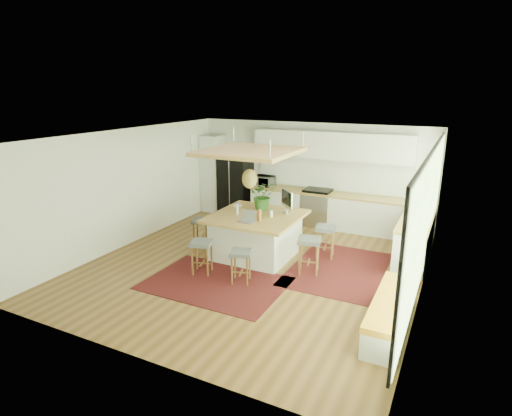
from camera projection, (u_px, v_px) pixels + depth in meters
The scene contains 35 objects.
floor at pixel (254, 266), 8.81m from camera, with size 7.00×7.00×0.00m, color brown.
ceiling at pixel (254, 136), 8.07m from camera, with size 7.00×7.00×0.00m, color white.
wall_back at pixel (312, 173), 11.45m from camera, with size 6.50×6.50×0.00m, color silver.
wall_front at pixel (132, 268), 5.43m from camera, with size 6.50×6.50×0.00m, color silver.
wall_left at pixel (130, 187), 9.83m from camera, with size 7.00×7.00×0.00m, color silver.
wall_right at pixel (427, 226), 7.05m from camera, with size 7.00×7.00×0.00m, color silver.
window_wall at pixel (425, 223), 7.05m from camera, with size 0.10×6.20×2.60m, color black, non-canonical shape.
pantry at pixel (213, 174), 12.50m from camera, with size 0.55×0.60×2.25m, color silver.
back_counter_base at pixel (326, 210), 11.19m from camera, with size 4.20×0.60×0.88m, color silver.
back_counter_top at pixel (327, 194), 11.07m from camera, with size 4.24×0.64×0.05m, color olive.
backsplash at pixel (331, 175), 11.20m from camera, with size 4.20×0.02×0.80m, color white.
upper_cabinets at pixel (331, 145), 10.84m from camera, with size 4.20×0.34×0.70m, color silver.
range at pixel (317, 207), 11.28m from camera, with size 0.76×0.62×1.00m, color #A5A5AA, non-canonical shape.
right_counter_base at pixel (415, 238), 9.16m from camera, with size 0.60×2.50×0.88m, color silver.
right_counter_top at pixel (418, 218), 9.03m from camera, with size 0.64×2.54×0.05m, color olive.
window_bench at pixel (391, 314), 6.45m from camera, with size 0.52×2.00×0.50m, color silver, non-canonical shape.
ceiling_panel at pixel (250, 165), 8.72m from camera, with size 1.86×1.86×0.80m, color olive, non-canonical shape.
rug_near at pixel (215, 283), 8.01m from camera, with size 2.60×1.80×0.01m, color black.
rug_right at pixel (338, 269), 8.64m from camera, with size 1.80×2.60×0.01m, color black.
fridge at pixel (235, 183), 12.22m from camera, with size 0.87×0.68×1.74m, color black, non-canonical shape.
island at pixel (256, 235), 9.24m from camera, with size 1.85×1.85×0.93m, color olive, non-canonical shape.
stool_near_left at pixel (202, 256), 8.36m from camera, with size 0.40×0.40×0.68m, color #464A4E, non-canonical shape.
stool_near_right at pixel (241, 265), 7.96m from camera, with size 0.38×0.38×0.64m, color #464A4E, non-canonical shape.
stool_right_front at pixel (309, 256), 8.37m from camera, with size 0.44×0.44×0.74m, color #464A4E, non-canonical shape.
stool_right_back at pixel (325, 242), 9.16m from camera, with size 0.42×0.42×0.71m, color #464A4E, non-canonical shape.
stool_left_side at pixel (202, 232), 9.81m from camera, with size 0.39×0.39×0.66m, color #464A4E, non-canonical shape.
laptop at pixel (246, 216), 8.60m from camera, with size 0.34×0.36×0.25m, color #A5A5AA, non-canonical shape.
monitor at pixel (287, 201), 9.20m from camera, with size 0.56×0.20×0.52m, color #A5A5AA, non-canonical shape.
microwave at pixel (265, 180), 11.76m from camera, with size 0.53×0.29×0.36m, color #A5A5AA.
island_plant at pixel (263, 199), 9.46m from camera, with size 0.59×0.65×0.51m, color #1E4C19.
island_bowl at pixel (238, 206), 9.69m from camera, with size 0.20×0.20×0.05m, color white.
island_bottle_0 at pixel (236, 207), 9.40m from camera, with size 0.07×0.07×0.19m, color #2F36BF.
island_bottle_1 at pixel (237, 210), 9.12m from camera, with size 0.07×0.07×0.19m, color silver.
island_bottle_2 at pixel (261, 216), 8.72m from camera, with size 0.07×0.07×0.19m, color #A95E38.
island_bottle_3 at pixel (272, 212), 8.98m from camera, with size 0.07×0.07×0.19m, color white.
Camera 1 is at (3.66, -7.27, 3.59)m, focal length 29.56 mm.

